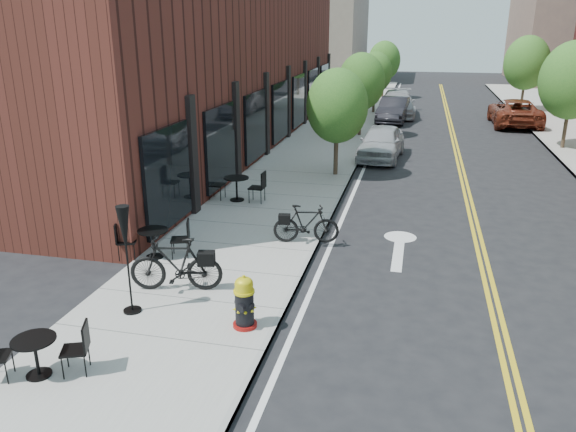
% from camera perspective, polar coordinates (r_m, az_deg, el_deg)
% --- Properties ---
extents(ground, '(120.00, 120.00, 0.00)m').
position_cam_1_polar(ground, '(12.36, 1.33, -6.71)').
color(ground, black).
rests_on(ground, ground).
extents(sidewalk_near, '(4.00, 70.00, 0.12)m').
position_cam_1_polar(sidewalk_near, '(21.99, 1.59, 4.98)').
color(sidewalk_near, '#9E9B93').
rests_on(sidewalk_near, ground).
extents(building_near, '(5.00, 28.00, 7.00)m').
position_cam_1_polar(building_near, '(26.47, -6.43, 14.78)').
color(building_near, '#491F17').
rests_on(building_near, ground).
extents(bg_building_left, '(8.00, 14.00, 10.00)m').
position_cam_1_polar(bg_building_left, '(59.80, 3.44, 18.51)').
color(bg_building_left, '#726656').
rests_on(bg_building_left, ground).
extents(bg_building_right, '(10.00, 16.00, 12.00)m').
position_cam_1_polar(bg_building_right, '(62.45, 27.20, 17.52)').
color(bg_building_right, brown).
rests_on(bg_building_right, ground).
extents(tree_near_a, '(2.20, 2.20, 3.81)m').
position_cam_1_polar(tree_near_a, '(20.30, 5.02, 11.07)').
color(tree_near_a, '#382B1E').
rests_on(tree_near_a, sidewalk_near).
extents(tree_near_b, '(2.30, 2.30, 3.98)m').
position_cam_1_polar(tree_near_b, '(28.18, 7.46, 13.38)').
color(tree_near_b, '#382B1E').
rests_on(tree_near_b, sidewalk_near).
extents(tree_near_c, '(2.10, 2.10, 3.67)m').
position_cam_1_polar(tree_near_c, '(36.14, 8.83, 14.20)').
color(tree_near_c, '#382B1E').
rests_on(tree_near_c, sidewalk_near).
extents(tree_near_d, '(2.40, 2.40, 4.11)m').
position_cam_1_polar(tree_near_d, '(44.08, 9.74, 15.30)').
color(tree_near_d, '#382B1E').
rests_on(tree_near_d, sidewalk_near).
extents(tree_far_b, '(2.80, 2.80, 4.62)m').
position_cam_1_polar(tree_far_b, '(27.75, 26.95, 12.18)').
color(tree_far_b, '#382B1E').
rests_on(tree_far_b, sidewalk_far).
extents(tree_far_c, '(2.80, 2.80, 4.62)m').
position_cam_1_polar(tree_far_c, '(39.50, 23.09, 14.12)').
color(tree_far_c, '#382B1E').
rests_on(tree_far_c, sidewalk_far).
extents(fire_hydrant, '(0.57, 0.57, 1.01)m').
position_cam_1_polar(fire_hydrant, '(10.23, -4.45, -8.77)').
color(fire_hydrant, maroon).
rests_on(fire_hydrant, sidewalk_near).
extents(bicycle_left, '(1.98, 0.93, 1.15)m').
position_cam_1_polar(bicycle_left, '(11.73, -11.32, -4.83)').
color(bicycle_left, black).
rests_on(bicycle_left, sidewalk_near).
extents(bicycle_right, '(1.71, 0.75, 0.99)m').
position_cam_1_polar(bicycle_right, '(14.02, 1.86, -0.81)').
color(bicycle_right, black).
rests_on(bicycle_right, sidewalk_near).
extents(bistro_set_a, '(1.59, 0.95, 0.84)m').
position_cam_1_polar(bistro_set_a, '(9.74, -24.27, -12.46)').
color(bistro_set_a, black).
rests_on(bistro_set_a, sidewalk_near).
extents(bistro_set_b, '(1.69, 0.92, 0.89)m').
position_cam_1_polar(bistro_set_b, '(13.52, -13.51, -2.33)').
color(bistro_set_b, black).
rests_on(bistro_set_b, sidewalk_near).
extents(bistro_set_c, '(1.79, 0.80, 0.96)m').
position_cam_1_polar(bistro_set_c, '(17.51, -5.24, 3.12)').
color(bistro_set_c, black).
rests_on(bistro_set_c, sidewalk_near).
extents(patio_umbrella, '(0.34, 0.34, 2.12)m').
position_cam_1_polar(patio_umbrella, '(10.71, -16.22, -2.08)').
color(patio_umbrella, black).
rests_on(patio_umbrella, sidewalk_near).
extents(parked_car_a, '(1.93, 4.17, 1.38)m').
position_cam_1_polar(parked_car_a, '(23.85, 9.46, 7.39)').
color(parked_car_a, '#A9ADB2').
rests_on(parked_car_a, ground).
extents(parked_car_b, '(1.84, 4.38, 1.41)m').
position_cam_1_polar(parked_car_b, '(33.33, 10.68, 10.56)').
color(parked_car_b, black).
rests_on(parked_car_b, ground).
extents(parked_car_c, '(2.41, 5.29, 1.50)m').
position_cam_1_polar(parked_car_c, '(35.71, 11.03, 11.15)').
color(parked_car_c, '#A0A1A5').
rests_on(parked_car_c, ground).
extents(parked_car_far, '(2.49, 5.34, 1.48)m').
position_cam_1_polar(parked_car_far, '(33.97, 22.05, 9.74)').
color(parked_car_far, maroon).
rests_on(parked_car_far, ground).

